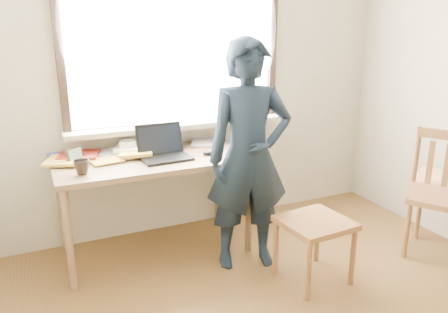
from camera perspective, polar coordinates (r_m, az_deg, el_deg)
name	(u,v)px	position (r m, az deg, el deg)	size (l,w,h in m)	color
room_shell	(337,43)	(2.11, 14.51, 14.20)	(3.52, 4.02, 2.61)	#BBB096
desk	(153,168)	(3.34, -9.28, -1.48)	(1.43, 0.71, 0.76)	brown
laptop	(163,150)	(3.29, -7.95, 0.82)	(0.37, 0.31, 0.24)	black
mug_white	(128,148)	(3.43, -12.47, 1.15)	(0.13, 0.13, 0.11)	white
mug_dark	(82,167)	(3.04, -18.09, -1.32)	(0.11, 0.11, 0.10)	black
mouse	(208,153)	(3.34, -2.08, 0.49)	(0.09, 0.06, 0.03)	black
desk_clutter	(96,155)	(3.40, -16.39, 0.23)	(0.83, 0.46, 0.04)	maroon
book_a	(98,154)	(3.45, -16.15, 0.27)	(0.18, 0.25, 0.02)	white
book_b	(192,143)	(3.68, -4.26, 1.81)	(0.19, 0.25, 0.02)	white
picture_frame	(75,156)	(3.31, -18.93, 0.09)	(0.12, 0.09, 0.11)	black
work_chair	(315,229)	(3.08, 11.77, -9.31)	(0.47, 0.45, 0.45)	brown
side_chair	(447,190)	(3.65, 27.09, -3.97)	(0.63, 0.64, 1.03)	brown
person	(249,157)	(3.09, 3.26, -0.04)	(0.60, 0.39, 1.65)	black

